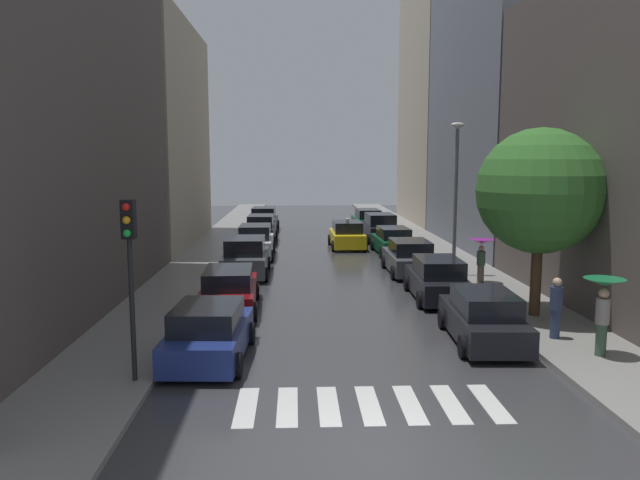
# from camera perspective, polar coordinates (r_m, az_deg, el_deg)

# --- Properties ---
(ground_plane) EXTENTS (28.00, 72.00, 0.04)m
(ground_plane) POSITION_cam_1_polar(r_m,az_deg,el_deg) (35.09, 0.34, -1.29)
(ground_plane) COLOR #38383B
(sidewalk_left) EXTENTS (3.00, 72.00, 0.15)m
(sidewalk_left) POSITION_cam_1_polar(r_m,az_deg,el_deg) (35.38, -10.24, -1.18)
(sidewalk_left) COLOR gray
(sidewalk_left) RESTS_ON ground
(sidewalk_right) EXTENTS (3.00, 72.00, 0.15)m
(sidewalk_right) POSITION_cam_1_polar(r_m,az_deg,el_deg) (35.96, 10.74, -1.05)
(sidewalk_right) COLOR gray
(sidewalk_right) RESTS_ON ground
(crosswalk_stripes) EXTENTS (5.85, 2.20, 0.01)m
(crosswalk_stripes) POSITION_cam_1_polar(r_m,az_deg,el_deg) (14.06, 4.58, -14.99)
(crosswalk_stripes) COLOR silver
(crosswalk_stripes) RESTS_ON ground
(building_left_mid) EXTENTS (6.00, 15.28, 13.65)m
(building_left_mid) POSITION_cam_1_polar(r_m,az_deg,el_deg) (40.36, -15.99, 9.33)
(building_left_mid) COLOR #B2A38C
(building_left_mid) RESTS_ON ground
(building_right_mid) EXTENTS (6.00, 15.35, 17.47)m
(building_right_mid) POSITION_cam_1_polar(r_m,az_deg,el_deg) (39.08, 16.90, 12.17)
(building_right_mid) COLOR slate
(building_right_mid) RESTS_ON ground
(building_right_far) EXTENTS (6.00, 13.04, 25.37)m
(building_right_far) POSITION_cam_1_polar(r_m,az_deg,el_deg) (53.33, 11.81, 15.30)
(building_right_far) COLOR #B2A38C
(building_right_far) RESTS_ON ground
(parked_car_left_nearest) EXTENTS (2.26, 4.35, 1.56)m
(parked_car_left_nearest) POSITION_cam_1_polar(r_m,az_deg,el_deg) (16.92, -10.27, -8.54)
(parked_car_left_nearest) COLOR navy
(parked_car_left_nearest) RESTS_ON ground
(parked_car_left_second) EXTENTS (2.20, 4.85, 1.53)m
(parked_car_left_second) POSITION_cam_1_polar(r_m,az_deg,el_deg) (22.22, -8.43, -4.63)
(parked_car_left_second) COLOR maroon
(parked_car_left_second) RESTS_ON ground
(parked_car_left_third) EXTENTS (2.19, 4.50, 1.80)m
(parked_car_left_third) POSITION_cam_1_polar(r_m,az_deg,el_deg) (28.52, -6.91, -1.67)
(parked_car_left_third) COLOR #474C51
(parked_car_left_third) RESTS_ON ground
(parked_car_left_fourth) EXTENTS (2.07, 4.47, 1.81)m
(parked_car_left_fourth) POSITION_cam_1_polar(r_m,az_deg,el_deg) (33.69, -6.00, -0.22)
(parked_car_left_fourth) COLOR silver
(parked_car_left_fourth) RESTS_ON ground
(parked_car_left_fifth) EXTENTS (2.03, 4.53, 1.82)m
(parked_car_left_fifth) POSITION_cam_1_polar(r_m,az_deg,el_deg) (39.39, -5.49, 0.92)
(parked_car_left_fifth) COLOR black
(parked_car_left_fifth) RESTS_ON ground
(parked_car_left_sixth) EXTENTS (2.17, 4.59, 1.77)m
(parked_car_left_sixth) POSITION_cam_1_polar(r_m,az_deg,el_deg) (46.10, -5.20, 1.87)
(parked_car_left_sixth) COLOR #474C51
(parked_car_left_sixth) RESTS_ON ground
(parked_car_right_nearest) EXTENTS (2.16, 4.56, 1.57)m
(parked_car_right_nearest) POSITION_cam_1_polar(r_m,az_deg,el_deg) (18.80, 14.91, -7.03)
(parked_car_right_nearest) COLOR black
(parked_car_right_nearest) RESTS_ON ground
(parked_car_right_second) EXTENTS (2.11, 4.63, 1.63)m
(parked_car_right_second) POSITION_cam_1_polar(r_m,az_deg,el_deg) (24.08, 10.81, -3.64)
(parked_car_right_second) COLOR black
(parked_car_right_second) RESTS_ON ground
(parked_car_right_third) EXTENTS (2.14, 4.50, 1.61)m
(parked_car_right_third) POSITION_cam_1_polar(r_m,az_deg,el_deg) (29.14, 8.27, -1.65)
(parked_car_right_third) COLOR #474C51
(parked_car_right_third) RESTS_ON ground
(parked_car_right_fourth) EXTENTS (2.15, 4.52, 1.54)m
(parked_car_right_fourth) POSITION_cam_1_polar(r_m,az_deg,el_deg) (35.02, 6.77, -0.13)
(parked_car_right_fourth) COLOR #0C4C2D
(parked_car_right_fourth) RESTS_ON ground
(parked_car_right_fifth) EXTENTS (2.30, 4.65, 1.81)m
(parked_car_right_fifth) POSITION_cam_1_polar(r_m,az_deg,el_deg) (40.41, 5.55, 1.09)
(parked_car_right_fifth) COLOR black
(parked_car_right_fifth) RESTS_ON ground
(parked_car_right_sixth) EXTENTS (2.18, 4.73, 1.64)m
(parked_car_right_sixth) POSITION_cam_1_polar(r_m,az_deg,el_deg) (45.98, 4.42, 1.80)
(parked_car_right_sixth) COLOR #0C4C2D
(parked_car_right_sixth) RESTS_ON ground
(taxi_midroad) EXTENTS (2.13, 4.36, 1.81)m
(taxi_midroad) POSITION_cam_1_polar(r_m,az_deg,el_deg) (37.19, 2.52, 0.43)
(taxi_midroad) COLOR yellow
(taxi_midroad) RESTS_ON ground
(pedestrian_near_tree) EXTENTS (0.36, 0.36, 1.81)m
(pedestrian_near_tree) POSITION_cam_1_polar(r_m,az_deg,el_deg) (19.33, 21.03, -5.76)
(pedestrian_near_tree) COLOR navy
(pedestrian_near_tree) RESTS_ON sidewalk_right
(pedestrian_by_kerb) EXTENTS (1.07, 1.07, 2.10)m
(pedestrian_by_kerb) POSITION_cam_1_polar(r_m,az_deg,el_deg) (18.00, 24.79, -4.98)
(pedestrian_by_kerb) COLOR #38513D
(pedestrian_by_kerb) RESTS_ON sidewalk_right
(pedestrian_far_side) EXTENTS (1.04, 1.04, 1.87)m
(pedestrian_far_side) POSITION_cam_1_polar(r_m,az_deg,el_deg) (26.77, 14.73, -0.96)
(pedestrian_far_side) COLOR brown
(pedestrian_far_side) RESTS_ON sidewalk_right
(street_tree_right) EXTENTS (4.15, 4.15, 6.25)m
(street_tree_right) POSITION_cam_1_polar(r_m,az_deg,el_deg) (21.53, 19.71, 4.27)
(street_tree_right) COLOR #513823
(street_tree_right) RESTS_ON sidewalk_right
(traffic_light_left_corner) EXTENTS (0.30, 0.42, 4.30)m
(traffic_light_left_corner) POSITION_cam_1_polar(r_m,az_deg,el_deg) (14.90, -17.24, -0.91)
(traffic_light_left_corner) COLOR black
(traffic_light_left_corner) RESTS_ON sidewalk_left
(lamp_post_right) EXTENTS (0.60, 0.28, 6.81)m
(lamp_post_right) POSITION_cam_1_polar(r_m,az_deg,el_deg) (28.12, 12.48, 4.74)
(lamp_post_right) COLOR #595B60
(lamp_post_right) RESTS_ON sidewalk_right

